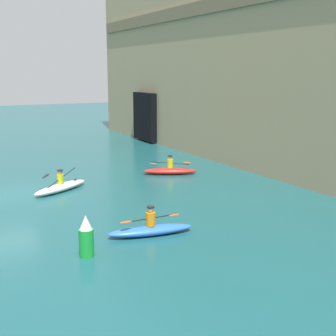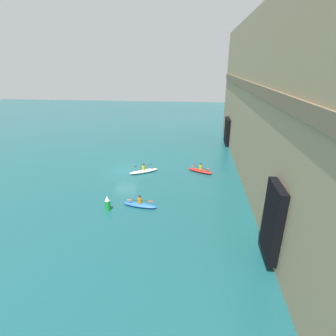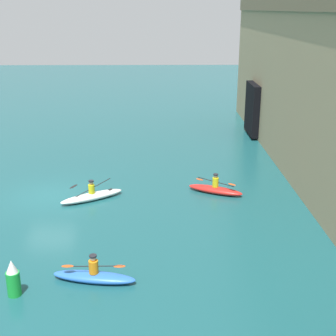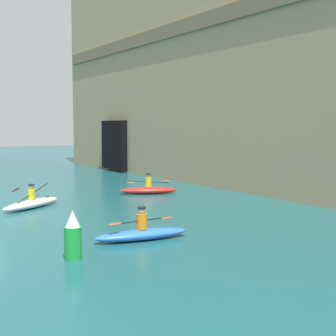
{
  "view_description": "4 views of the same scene",
  "coord_description": "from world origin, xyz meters",
  "px_view_note": "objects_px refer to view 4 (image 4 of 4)",
  "views": [
    {
      "loc": [
        22.27,
        -3.28,
        5.68
      ],
      "look_at": [
        1.15,
        7.9,
        0.72
      ],
      "focal_mm": 50.0,
      "sensor_mm": 36.0,
      "label": 1
    },
    {
      "loc": [
        27.72,
        8.09,
        11.64
      ],
      "look_at": [
        3.19,
        5.45,
        1.78
      ],
      "focal_mm": 28.0,
      "sensor_mm": 36.0,
      "label": 2
    },
    {
      "loc": [
        22.76,
        5.98,
        9.31
      ],
      "look_at": [
        0.87,
        6.28,
        1.83
      ],
      "focal_mm": 50.0,
      "sensor_mm": 36.0,
      "label": 3
    },
    {
      "loc": [
        20.65,
        -3.74,
        3.6
      ],
      "look_at": [
        2.84,
        7.98,
        1.65
      ],
      "focal_mm": 50.0,
      "sensor_mm": 36.0,
      "label": 4
    }
  ],
  "objects_px": {
    "kayak_white": "(32,203)",
    "marker_buoy": "(73,236)",
    "kayak_blue": "(142,233)",
    "kayak_red": "(148,190)"
  },
  "relations": [
    {
      "from": "kayak_blue",
      "to": "kayak_red",
      "type": "bearing_deg",
      "value": 67.49
    },
    {
      "from": "kayak_white",
      "to": "marker_buoy",
      "type": "bearing_deg",
      "value": 48.69
    },
    {
      "from": "kayak_red",
      "to": "kayak_white",
      "type": "relative_size",
      "value": 0.92
    },
    {
      "from": "kayak_blue",
      "to": "kayak_white",
      "type": "distance_m",
      "value": 7.68
    },
    {
      "from": "kayak_red",
      "to": "kayak_blue",
      "type": "height_order",
      "value": "kayak_red"
    },
    {
      "from": "kayak_blue",
      "to": "marker_buoy",
      "type": "relative_size",
      "value": 2.33
    },
    {
      "from": "kayak_blue",
      "to": "kayak_white",
      "type": "bearing_deg",
      "value": 108.18
    },
    {
      "from": "kayak_red",
      "to": "marker_buoy",
      "type": "bearing_deg",
      "value": -104.72
    },
    {
      "from": "kayak_white",
      "to": "marker_buoy",
      "type": "distance_m",
      "value": 8.54
    },
    {
      "from": "kayak_red",
      "to": "marker_buoy",
      "type": "distance_m",
      "value": 12.15
    }
  ]
}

